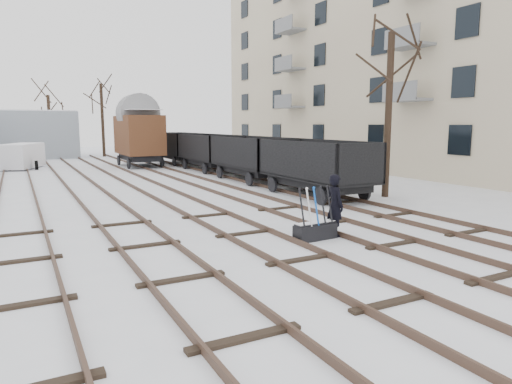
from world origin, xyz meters
TOP-DOWN VIEW (x-y plane):
  - ground at (0.00, 0.00)m, footprint 120.00×120.00m
  - tracks at (-0.00, 13.67)m, footprint 13.90×52.00m
  - apartment_block at (19.95, 14.00)m, footprint 10.12×45.00m
  - shed_right at (-4.00, 40.00)m, footprint 7.00×6.00m
  - ground_frame at (1.46, 1.51)m, footprint 1.33×0.51m
  - worker at (2.21, 1.61)m, footprint 0.47×0.68m
  - freight_wagon_a at (6.00, 7.95)m, footprint 2.46×6.15m
  - freight_wagon_b at (6.00, 14.35)m, footprint 2.46×6.15m
  - freight_wagon_c at (6.00, 20.75)m, footprint 2.46×6.15m
  - freight_wagon_d at (6.00, 27.15)m, footprint 2.46×6.15m
  - box_van_wagon at (2.50, 26.36)m, footprint 2.96×5.60m
  - panel_van at (-5.52, 28.36)m, footprint 3.24×4.52m
  - tree_near at (8.68, 6.38)m, footprint 0.30×0.30m
  - tree_far_left at (-2.80, 40.24)m, footprint 0.30×0.30m
  - tree_far_right at (1.90, 38.57)m, footprint 0.30×0.30m

SIDE VIEW (x-z plane):
  - ground at x=0.00m, z-range 0.00..0.00m
  - tracks at x=0.00m, z-range -0.01..0.16m
  - ground_frame at x=1.46m, z-range -0.46..1.03m
  - worker at x=2.21m, z-range 0.00..1.82m
  - panel_van at x=-5.52m, z-range 0.04..1.87m
  - freight_wagon_a at x=6.00m, z-range -0.30..2.22m
  - freight_wagon_b at x=6.00m, z-range -0.30..2.22m
  - freight_wagon_c at x=6.00m, z-range -0.30..2.22m
  - freight_wagon_d at x=6.00m, z-range -0.30..2.22m
  - shed_right at x=-4.00m, z-range 0.00..4.50m
  - box_van_wagon at x=2.50m, z-range 0.35..4.63m
  - tree_far_left at x=-2.80m, z-range 0.00..6.00m
  - tree_far_right at x=1.90m, z-range 0.00..7.14m
  - tree_near at x=8.68m, z-range 0.00..7.14m
  - apartment_block at x=19.95m, z-range 0.00..16.10m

